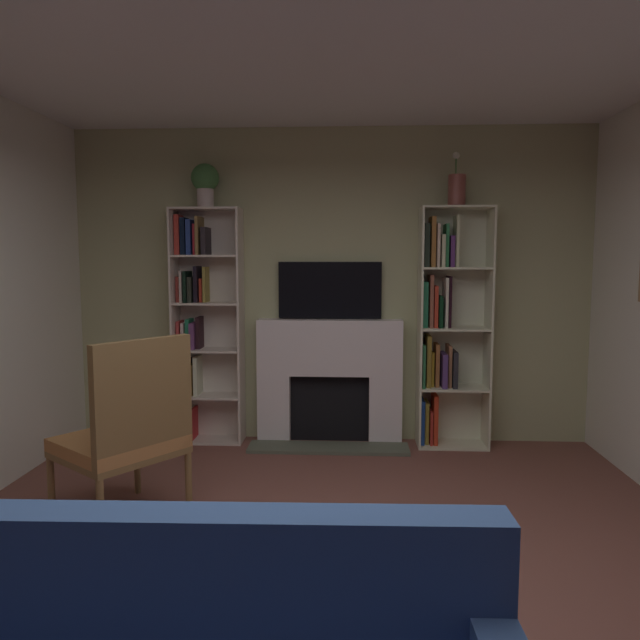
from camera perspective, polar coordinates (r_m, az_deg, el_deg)
ground_plane at (r=3.01m, az=-1.30°, el=-27.26°), size 6.81×6.81×0.00m
wall_back_accent at (r=5.39m, az=0.99°, el=3.26°), size 4.73×0.06×2.81m
fireplace at (r=5.37m, az=0.92°, el=-5.64°), size 1.39×0.49×1.11m
tv at (r=5.34m, az=0.97°, el=2.88°), size 0.92×0.06×0.51m
bookshelf_left at (r=5.45m, az=-11.26°, el=-0.14°), size 0.61×0.29×2.09m
bookshelf_right at (r=5.33m, az=11.83°, el=-0.63°), size 0.61×0.32×2.09m
potted_plant at (r=5.40m, az=-10.95°, el=12.88°), size 0.24×0.24×0.38m
vase_with_flowers at (r=5.31m, az=12.97°, el=12.16°), size 0.15×0.15×0.46m
armchair at (r=3.92m, az=-17.95°, el=-10.14°), size 0.89×0.90×1.18m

